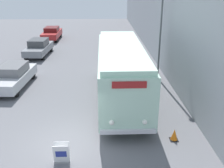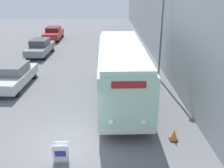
{
  "view_description": "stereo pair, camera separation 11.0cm",
  "coord_description": "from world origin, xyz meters",
  "px_view_note": "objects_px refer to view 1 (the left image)",
  "views": [
    {
      "loc": [
        1.57,
        -9.64,
        6.58
      ],
      "look_at": [
        2.0,
        2.2,
        1.9
      ],
      "focal_mm": 42.0,
      "sensor_mm": 36.0,
      "label": 1
    },
    {
      "loc": [
        1.68,
        -9.64,
        6.58
      ],
      "look_at": [
        2.0,
        2.2,
        1.9
      ],
      "focal_mm": 42.0,
      "sensor_mm": 36.0,
      "label": 2
    }
  ],
  "objects_px": {
    "sign_board": "(61,153)",
    "parked_car_far": "(52,33)",
    "parked_car_mid": "(39,47)",
    "traffic_cone": "(174,135)",
    "vintage_bus": "(121,70)",
    "parked_car_near": "(14,76)",
    "streetlamp": "(162,8)"
  },
  "relations": [
    {
      "from": "sign_board",
      "to": "parked_car_far",
      "type": "distance_m",
      "value": 23.44
    },
    {
      "from": "parked_car_mid",
      "to": "traffic_cone",
      "type": "xyz_separation_m",
      "value": [
        9.11,
        -14.54,
        -0.5
      ]
    },
    {
      "from": "parked_car_far",
      "to": "vintage_bus",
      "type": "bearing_deg",
      "value": -67.16
    },
    {
      "from": "parked_car_far",
      "to": "traffic_cone",
      "type": "relative_size",
      "value": 8.42
    },
    {
      "from": "sign_board",
      "to": "traffic_cone",
      "type": "xyz_separation_m",
      "value": [
        4.75,
        1.36,
        -0.14
      ]
    },
    {
      "from": "parked_car_near",
      "to": "parked_car_far",
      "type": "bearing_deg",
      "value": 94.74
    },
    {
      "from": "sign_board",
      "to": "traffic_cone",
      "type": "distance_m",
      "value": 4.94
    },
    {
      "from": "parked_car_near",
      "to": "parked_car_far",
      "type": "height_order",
      "value": "parked_car_near"
    },
    {
      "from": "sign_board",
      "to": "parked_car_mid",
      "type": "bearing_deg",
      "value": 105.36
    },
    {
      "from": "parked_car_far",
      "to": "traffic_cone",
      "type": "bearing_deg",
      "value": -66.45
    },
    {
      "from": "sign_board",
      "to": "parked_car_mid",
      "type": "distance_m",
      "value": 16.49
    },
    {
      "from": "sign_board",
      "to": "parked_car_near",
      "type": "relative_size",
      "value": 0.18
    },
    {
      "from": "vintage_bus",
      "to": "streetlamp",
      "type": "height_order",
      "value": "streetlamp"
    },
    {
      "from": "parked_car_near",
      "to": "parked_car_mid",
      "type": "height_order",
      "value": "parked_car_mid"
    },
    {
      "from": "parked_car_far",
      "to": "traffic_cone",
      "type": "xyz_separation_m",
      "value": [
        9.14,
        -21.67,
        -0.51
      ]
    },
    {
      "from": "streetlamp",
      "to": "parked_car_far",
      "type": "relative_size",
      "value": 1.71
    },
    {
      "from": "streetlamp",
      "to": "traffic_cone",
      "type": "bearing_deg",
      "value": -96.04
    },
    {
      "from": "parked_car_mid",
      "to": "vintage_bus",
      "type": "bearing_deg",
      "value": -51.92
    },
    {
      "from": "streetlamp",
      "to": "parked_car_near",
      "type": "distance_m",
      "value": 10.74
    },
    {
      "from": "streetlamp",
      "to": "parked_car_mid",
      "type": "distance_m",
      "value": 12.66
    },
    {
      "from": "parked_car_mid",
      "to": "traffic_cone",
      "type": "height_order",
      "value": "parked_car_mid"
    },
    {
      "from": "parked_car_near",
      "to": "parked_car_mid",
      "type": "bearing_deg",
      "value": 95.07
    },
    {
      "from": "streetlamp",
      "to": "parked_car_far",
      "type": "bearing_deg",
      "value": 125.92
    },
    {
      "from": "sign_board",
      "to": "parked_car_far",
      "type": "height_order",
      "value": "parked_car_far"
    },
    {
      "from": "streetlamp",
      "to": "traffic_cone",
      "type": "relative_size",
      "value": 14.43
    },
    {
      "from": "sign_board",
      "to": "streetlamp",
      "type": "distance_m",
      "value": 11.71
    },
    {
      "from": "parked_car_mid",
      "to": "parked_car_far",
      "type": "distance_m",
      "value": 7.13
    },
    {
      "from": "parked_car_near",
      "to": "traffic_cone",
      "type": "distance_m",
      "value": 11.17
    },
    {
      "from": "vintage_bus",
      "to": "sign_board",
      "type": "xyz_separation_m",
      "value": [
        -2.67,
        -5.68,
        -1.45
      ]
    },
    {
      "from": "vintage_bus",
      "to": "parked_car_far",
      "type": "height_order",
      "value": "vintage_bus"
    },
    {
      "from": "parked_car_near",
      "to": "parked_car_far",
      "type": "xyz_separation_m",
      "value": [
        -0.15,
        15.05,
        0.02
      ]
    },
    {
      "from": "streetlamp",
      "to": "sign_board",
      "type": "bearing_deg",
      "value": -121.09
    }
  ]
}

